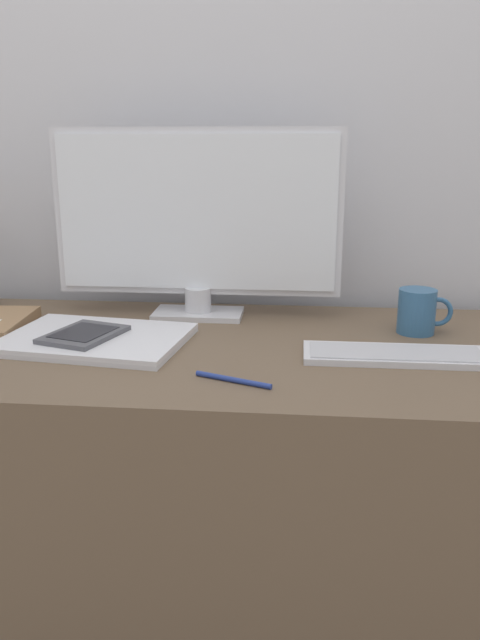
{
  "coord_description": "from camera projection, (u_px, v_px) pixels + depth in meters",
  "views": [
    {
      "loc": [
        0.17,
        -0.97,
        1.13
      ],
      "look_at": [
        0.06,
        0.15,
        0.82
      ],
      "focal_mm": 35.0,
      "sensor_mm": 36.0,
      "label": 1
    }
  ],
  "objects": [
    {
      "name": "laptop",
      "position": [
        96.0,
        339.0,
        1.22
      ],
      "size": [
        0.37,
        0.29,
        0.02
      ],
      "color": "silver",
      "rests_on": "desk"
    },
    {
      "name": "monitor",
      "position": [
        197.0,
        221.0,
        1.36
      ],
      "size": [
        0.63,
        0.11,
        0.41
      ],
      "color": "silver",
      "rests_on": "desk"
    },
    {
      "name": "keyboard",
      "position": [
        395.0,
        355.0,
        1.13
      ],
      "size": [
        0.33,
        0.11,
        0.01
      ],
      "color": "silver",
      "rests_on": "desk"
    },
    {
      "name": "pen",
      "position": [
        233.0,
        380.0,
        1.02
      ],
      "size": [
        0.13,
        0.06,
        0.01
      ],
      "color": "navy",
      "rests_on": "desk"
    },
    {
      "name": "desk",
      "position": [
        212.0,
        513.0,
        1.32
      ],
      "size": [
        1.45,
        0.64,
        0.76
      ],
      "color": "brown",
      "rests_on": "ground_plane"
    },
    {
      "name": "ereader",
      "position": [
        84.0,
        334.0,
        1.2
      ],
      "size": [
        0.16,
        0.18,
        0.01
      ],
      "color": "#4C4C51",
      "rests_on": "laptop"
    },
    {
      "name": "coffee_mug",
      "position": [
        418.0,
        311.0,
        1.28
      ],
      "size": [
        0.11,
        0.08,
        0.09
      ],
      "color": "#336089",
      "rests_on": "desk"
    },
    {
      "name": "wall_back",
      "position": [
        230.0,
        114.0,
        1.47
      ],
      "size": [
        3.6,
        0.05,
        2.4
      ],
      "color": "silver",
      "rests_on": "ground_plane"
    }
  ]
}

